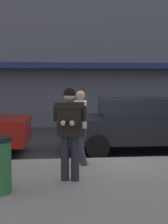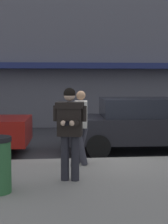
{
  "view_description": "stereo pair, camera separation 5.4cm",
  "coord_description": "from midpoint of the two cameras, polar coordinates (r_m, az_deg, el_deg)",
  "views": [
    {
      "loc": [
        -1.36,
        -9.28,
        2.15
      ],
      "look_at": [
        -0.62,
        -2.31,
        1.49
      ],
      "focal_mm": 60.0,
      "sensor_mm": 36.0,
      "label": 1
    },
    {
      "loc": [
        -1.31,
        -9.28,
        2.15
      ],
      "look_at": [
        -0.62,
        -2.31,
        1.49
      ],
      "focal_mm": 60.0,
      "sensor_mm": 36.0,
      "label": 2
    }
  ],
  "objects": [
    {
      "name": "ground_plane",
      "position": [
        9.62,
        2.48,
        -7.53
      ],
      "size": [
        80.0,
        80.0,
        0.0
      ],
      "primitive_type": "plane",
      "color": "#333338"
    },
    {
      "name": "curb_paint_line",
      "position": [
        9.85,
        8.25,
        -7.25
      ],
      "size": [
        28.0,
        0.12,
        0.01
      ],
      "primitive_type": "cube",
      "color": "silver",
      "rests_on": "ground"
    },
    {
      "name": "man_texting_on_phone",
      "position": [
        7.18,
        -1.96,
        -1.82
      ],
      "size": [
        0.64,
        0.63,
        1.81
      ],
      "color": "#23232B",
      "rests_on": "sidewalk"
    },
    {
      "name": "parked_sedan_mid",
      "position": [
        10.86,
        9.05,
        -1.87
      ],
      "size": [
        4.57,
        2.06,
        1.54
      ],
      "color": "black",
      "rests_on": "ground"
    },
    {
      "name": "pedestrian_in_light_coat",
      "position": [
        8.55,
        -0.29,
        -1.63
      ],
      "size": [
        0.37,
        0.6,
        1.7
      ],
      "color": "#33333D",
      "rests_on": "sidewalk"
    }
  ]
}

